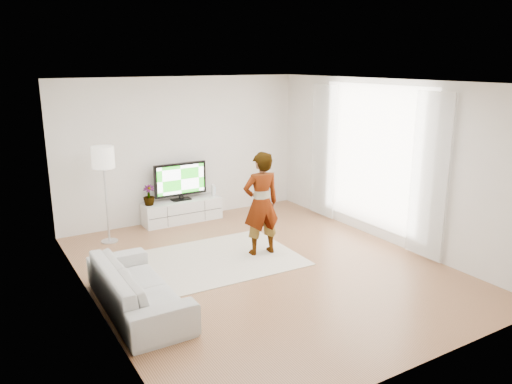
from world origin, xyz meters
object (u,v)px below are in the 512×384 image
media_console (182,211)px  sofa (138,287)px  player (261,204)px  floor_lamp (103,162)px  television (180,180)px  rug (214,260)px

media_console → sofa: (-1.89, -3.05, 0.09)m
player → floor_lamp: (-2.00, 1.85, 0.57)m
television → player: player is taller
media_console → floor_lamp: size_ratio=0.92×
rug → sofa: bearing=-148.7°
media_console → rug: 2.15m
rug → sofa: (-1.54, -0.93, 0.30)m
television → player: (0.44, -2.28, 0.02)m
media_console → television: bearing=90.0°
television → rug: size_ratio=0.41×
player → sofa: bearing=24.8°
television → sofa: size_ratio=0.51×
media_console → television: size_ratio=1.47×
media_console → rug: bearing=-99.5°
television → sofa: 3.65m
rug → player: bearing=-9.6°
television → rug: (-0.35, -2.14, -0.83)m
media_console → player: (0.44, -2.25, 0.64)m
television → media_console: bearing=-90.0°
rug → sofa: size_ratio=1.25×
sofa → floor_lamp: size_ratio=1.23×
media_console → television: (0.00, 0.03, 0.62)m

